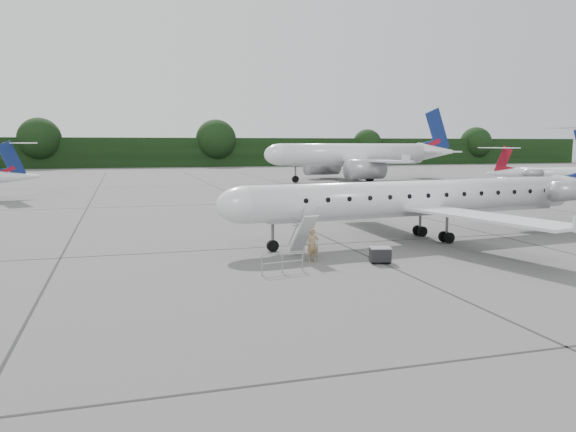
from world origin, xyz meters
name	(u,v)px	position (x,y,z in m)	size (l,w,h in m)	color
ground	(425,256)	(0.00, 0.00, 0.00)	(320.00, 320.00, 0.00)	slate
treeline	(183,152)	(0.00, 130.00, 4.00)	(260.00, 4.00, 8.00)	black
main_regional_jet	(421,181)	(2.35, 4.90, 3.93)	(30.68, 22.09, 7.87)	silver
airstair	(303,236)	(-6.72, 1.66, 1.23)	(0.85, 2.20, 2.47)	silver
passenger	(313,245)	(-6.58, 0.42, 0.90)	(0.66, 0.43, 1.81)	olive
safety_railing	(283,263)	(-8.87, -1.69, 0.50)	(2.20, 0.08, 1.00)	#95979D
baggage_cart	(380,255)	(-3.25, -0.90, 0.46)	(1.06, 0.86, 0.92)	black
bg_narrowbody	(354,144)	(22.04, 62.12, 6.36)	(35.44, 25.52, 12.72)	silver
bg_regional_right	(573,167)	(45.58, 37.82, 2.97)	(22.66, 16.32, 5.95)	silver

